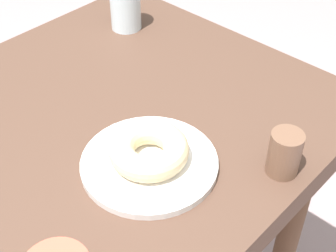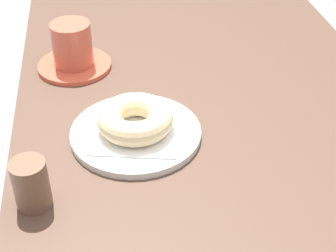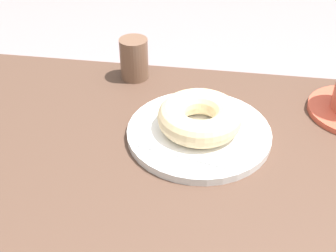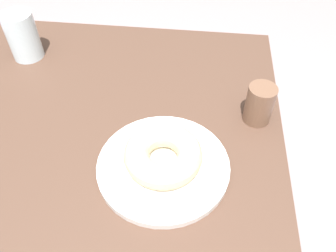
{
  "view_description": "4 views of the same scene",
  "coord_description": "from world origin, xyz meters",
  "px_view_note": "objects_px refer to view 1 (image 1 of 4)",
  "views": [
    {
      "loc": [
        -0.23,
        -0.52,
        1.3
      ],
      "look_at": [
        0.21,
        -0.12,
        0.78
      ],
      "focal_mm": 53.05,
      "sensor_mm": 36.0,
      "label": 1
    },
    {
      "loc": [
        0.8,
        -0.19,
        1.26
      ],
      "look_at": [
        0.17,
        -0.09,
        0.78
      ],
      "focal_mm": 54.66,
      "sensor_mm": 36.0,
      "label": 2
    },
    {
      "loc": [
        0.11,
        0.37,
        1.15
      ],
      "look_at": [
        0.19,
        -0.09,
        0.8
      ],
      "focal_mm": 47.07,
      "sensor_mm": 36.0,
      "label": 3
    },
    {
      "loc": [
        -0.17,
        -0.18,
        1.19
      ],
      "look_at": [
        0.21,
        -0.14,
        0.78
      ],
      "focal_mm": 36.27,
      "sensor_mm": 36.0,
      "label": 4
    }
  ],
  "objects_px": {
    "plate_sugar_ring": "(149,163)",
    "water_glass": "(125,6)",
    "sugar_jar": "(285,153)",
    "donut_sugar_ring": "(149,150)"
  },
  "relations": [
    {
      "from": "sugar_jar",
      "to": "plate_sugar_ring",
      "type": "bearing_deg",
      "value": 130.09
    },
    {
      "from": "sugar_jar",
      "to": "water_glass",
      "type": "bearing_deg",
      "value": 74.04
    },
    {
      "from": "plate_sugar_ring",
      "to": "sugar_jar",
      "type": "height_order",
      "value": "sugar_jar"
    },
    {
      "from": "plate_sugar_ring",
      "to": "water_glass",
      "type": "bearing_deg",
      "value": 51.12
    },
    {
      "from": "plate_sugar_ring",
      "to": "sugar_jar",
      "type": "bearing_deg",
      "value": -49.91
    },
    {
      "from": "donut_sugar_ring",
      "to": "plate_sugar_ring",
      "type": "bearing_deg",
      "value": 0.0
    },
    {
      "from": "donut_sugar_ring",
      "to": "water_glass",
      "type": "relative_size",
      "value": 1.21
    },
    {
      "from": "donut_sugar_ring",
      "to": "sugar_jar",
      "type": "xyz_separation_m",
      "value": [
        0.13,
        -0.15,
        0.0
      ]
    },
    {
      "from": "plate_sugar_ring",
      "to": "water_glass",
      "type": "relative_size",
      "value": 2.1
    },
    {
      "from": "plate_sugar_ring",
      "to": "water_glass",
      "type": "distance_m",
      "value": 0.43
    }
  ]
}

